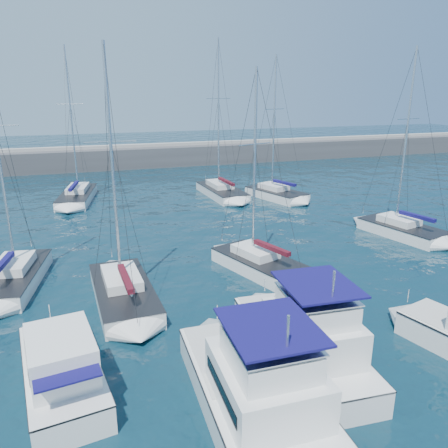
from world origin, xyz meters
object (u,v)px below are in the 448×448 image
object	(u,v)px
sailboat_mid_a	(13,277)
sailboat_back_a	(77,196)
motor_yacht_port_outer	(62,371)
motor_yacht_port_inner	(258,391)
sailboat_mid_b	(124,292)
sailboat_back_c	(276,194)
sailboat_back_b	(221,191)
sailboat_mid_c	(259,263)
motor_yacht_stbd_inner	(304,343)
sailboat_mid_e	(402,229)

from	to	relation	value
sailboat_mid_a	sailboat_back_a	size ratio (longest dim) A/B	0.95
motor_yacht_port_outer	motor_yacht_port_inner	world-z (taller)	motor_yacht_port_inner
sailboat_mid_b	sailboat_back_c	bearing A→B (deg)	43.78
sailboat_back_a	sailboat_back_c	distance (m)	21.67
sailboat_back_a	sailboat_back_b	bearing A→B (deg)	-0.46
sailboat_mid_c	sailboat_back_b	size ratio (longest dim) A/B	0.77
motor_yacht_port_inner	motor_yacht_stbd_inner	bearing A→B (deg)	37.96
sailboat_mid_c	sailboat_back_c	xyz separation A→B (m)	(9.65, 18.07, 0.02)
motor_yacht_port_inner	sailboat_back_b	bearing A→B (deg)	75.53
motor_yacht_stbd_inner	sailboat_back_a	world-z (taller)	sailboat_back_a
motor_yacht_port_outer	motor_yacht_stbd_inner	bearing A→B (deg)	-16.69
sailboat_mid_e	sailboat_mid_a	bearing A→B (deg)	167.05
motor_yacht_port_inner	sailboat_mid_c	size ratio (longest dim) A/B	0.69
sailboat_mid_c	sailboat_back_b	distance (m)	21.53
sailboat_mid_a	sailboat_mid_e	bearing A→B (deg)	10.53
motor_yacht_stbd_inner	sailboat_mid_c	bearing A→B (deg)	81.62
motor_yacht_port_outer	sailboat_mid_e	xyz separation A→B (m)	(26.06, 11.77, -0.40)
motor_yacht_port_outer	motor_yacht_stbd_inner	size ratio (longest dim) A/B	0.84
sailboat_mid_a	sailboat_back_a	distance (m)	21.72
sailboat_mid_a	sailboat_mid_c	size ratio (longest dim) A/B	1.16
motor_yacht_stbd_inner	motor_yacht_port_outer	bearing A→B (deg)	175.28
motor_yacht_stbd_inner	sailboat_back_c	xyz separation A→B (m)	(11.89, 28.36, -0.59)
motor_yacht_port_outer	sailboat_mid_c	bearing A→B (deg)	27.96
sailboat_mid_b	sailboat_mid_c	world-z (taller)	sailboat_mid_b
sailboat_mid_e	sailboat_back_a	bearing A→B (deg)	126.53
sailboat_back_a	sailboat_back_b	xyz separation A→B (m)	(15.48, -2.87, 0.01)
motor_yacht_port_outer	sailboat_back_c	world-z (taller)	sailboat_back_c
sailboat_mid_c	sailboat_back_b	xyz separation A→B (m)	(4.28, 21.10, 0.02)
sailboat_mid_c	sailboat_back_a	xyz separation A→B (m)	(-11.20, 23.97, 0.01)
sailboat_mid_a	sailboat_back_a	world-z (taller)	sailboat_back_a
motor_yacht_port_outer	sailboat_back_a	world-z (taller)	sailboat_back_a
sailboat_mid_b	sailboat_back_a	distance (m)	25.65
sailboat_back_a	sailboat_back_c	world-z (taller)	sailboat_back_a
motor_yacht_stbd_inner	sailboat_back_c	size ratio (longest dim) A/B	0.57
motor_yacht_stbd_inner	sailboat_back_b	distance (m)	32.06
motor_yacht_port_outer	sailboat_mid_a	xyz separation A→B (m)	(-3.12, 11.42, -0.41)
motor_yacht_port_inner	sailboat_back_b	distance (m)	35.03
sailboat_mid_b	sailboat_back_c	xyz separation A→B (m)	(18.64, 19.66, 0.02)
sailboat_mid_b	sailboat_mid_e	xyz separation A→B (m)	(22.97, 4.57, 0.02)
sailboat_back_b	sailboat_back_c	bearing A→B (deg)	-32.75
motor_yacht_port_inner	sailboat_mid_a	bearing A→B (deg)	124.45
sailboat_mid_e	sailboat_back_a	size ratio (longest dim) A/B	0.93
motor_yacht_port_outer	sailboat_mid_b	bearing A→B (deg)	58.67
sailboat_back_c	motor_yacht_port_outer	bearing A→B (deg)	-147.65
sailboat_back_c	sailboat_mid_c	bearing A→B (deg)	-136.79
motor_yacht_port_inner	sailboat_mid_e	xyz separation A→B (m)	(19.32, 15.56, -0.59)
sailboat_back_b	motor_yacht_port_inner	bearing A→B (deg)	-109.26
sailboat_back_a	sailboat_back_c	xyz separation A→B (m)	(20.85, -5.90, 0.01)
sailboat_mid_a	sailboat_back_a	bearing A→B (deg)	89.21
sailboat_mid_a	sailboat_back_c	distance (m)	29.26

